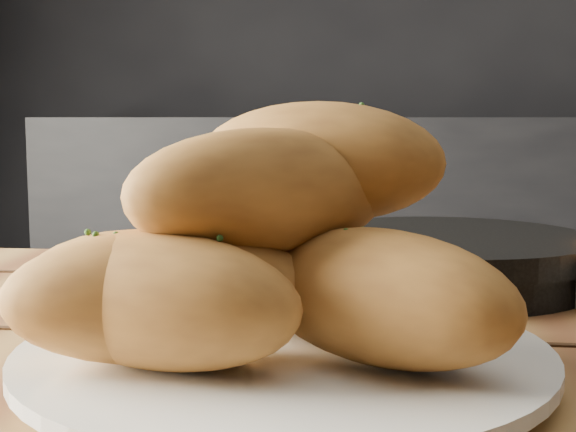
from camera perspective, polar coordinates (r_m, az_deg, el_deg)
The scene contains 4 objects.
counter at distance 2.37m, azimuth 18.58°, elevation -4.30°, with size 2.80×0.60×0.90m, color black.
plate at distance 0.47m, azimuth -0.28°, elevation -10.18°, with size 0.30×0.30×0.02m.
bread_rolls at distance 0.45m, azimuth -1.92°, elevation -2.52°, with size 0.30×0.25×0.14m.
skillet at distance 0.73m, azimuth 11.24°, elevation -2.96°, with size 0.39×0.26×0.05m.
Camera 1 is at (-0.50, -0.57, 0.90)m, focal length 50.00 mm.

